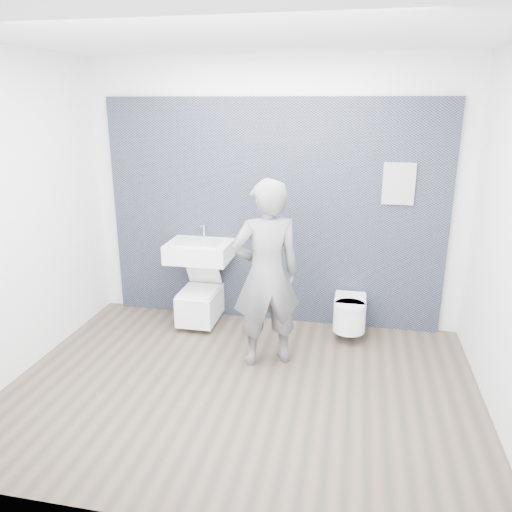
% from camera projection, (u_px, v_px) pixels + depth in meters
% --- Properties ---
extents(ground, '(4.00, 4.00, 0.00)m').
position_uv_depth(ground, '(242.00, 387.00, 4.30)').
color(ground, brown).
rests_on(ground, ground).
extents(room_shell, '(4.00, 4.00, 4.00)m').
position_uv_depth(room_shell, '(240.00, 186.00, 3.78)').
color(room_shell, silver).
rests_on(room_shell, ground).
extents(tile_wall, '(3.60, 0.06, 2.40)m').
position_uv_depth(tile_wall, '(271.00, 317.00, 5.67)').
color(tile_wall, black).
rests_on(tile_wall, ground).
extents(washbasin, '(0.66, 0.50, 0.50)m').
position_uv_depth(washbasin, '(199.00, 251.00, 5.30)').
color(washbasin, white).
rests_on(washbasin, ground).
extents(toilet_square, '(0.39, 0.57, 0.71)m').
position_uv_depth(toilet_square, '(200.00, 303.00, 5.45)').
color(toilet_square, white).
rests_on(toilet_square, ground).
extents(toilet_rounded, '(0.32, 0.55, 0.30)m').
position_uv_depth(toilet_rounded, '(350.00, 313.00, 5.14)').
color(toilet_rounded, white).
rests_on(toilet_rounded, ground).
extents(info_placard, '(0.31, 0.03, 0.41)m').
position_uv_depth(info_placard, '(386.00, 329.00, 5.39)').
color(info_placard, silver).
rests_on(info_placard, ground).
extents(visitor, '(0.75, 0.64, 1.74)m').
position_uv_depth(visitor, '(266.00, 274.00, 4.47)').
color(visitor, slate).
rests_on(visitor, ground).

